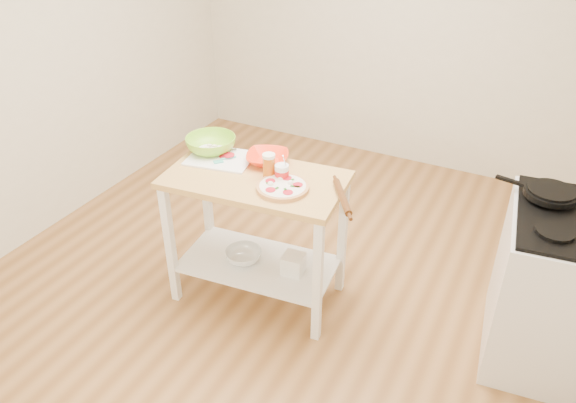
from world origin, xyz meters
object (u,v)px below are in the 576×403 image
Objects in this scene: pizza at (283,187)px; spatula at (224,160)px; orange_bowl at (268,158)px; green_bowl at (211,144)px; prep_island at (256,213)px; cutting_board at (221,158)px; shelf_glass_bowl at (244,256)px; beer_pint at (269,166)px; rolling_pin at (342,197)px; shelf_bin at (293,264)px; skillet at (549,193)px; knife at (209,151)px; gas_stove at (562,289)px; yogurt_tub at (282,173)px.

spatula is at bearing 164.93° from pizza.
orange_bowl is 0.81× the size of green_bowl.
cutting_board is at bearing 161.54° from prep_island.
shelf_glass_bowl is (-0.31, 0.03, -0.62)m from pizza.
spatula reaches higher than shelf_glass_bowl.
spatula is at bearing -155.00° from orange_bowl.
pizza is at bearing -33.13° from beer_pint.
shelf_glass_bowl is (-0.17, -0.06, -0.68)m from beer_pint.
green_bowl is 1.00m from rolling_pin.
shelf_bin reaches higher than shelf_glass_bowl.
beer_pint is at bearing -152.62° from skillet.
shelf_bin is at bearing -42.81° from knife.
gas_stove is 1.70m from yogurt_tub.
shelf_glass_bowl is (0.33, -0.19, -0.65)m from green_bowl.
yogurt_tub reaches higher than prep_island.
knife is 1.31× the size of yogurt_tub.
green_bowl reaches higher than prep_island.
cutting_board is at bearing -157.71° from skillet.
skillet is 2.47× the size of yogurt_tub.
gas_stove is 3.19× the size of rolling_pin.
cutting_board is (-0.31, 0.10, 0.26)m from prep_island.
beer_pint is 0.49m from rolling_pin.
orange_bowl is 1.46× the size of yogurt_tub.
orange_bowl is at bearing -158.87° from skillet.
skillet reaches higher than rolling_pin.
shelf_bin is at bearing -6.76° from beer_pint.
orange_bowl is at bearing 177.83° from gas_stove.
pizza is 0.87× the size of rolling_pin.
skillet is at bearing -36.23° from spatula.
gas_stove is 2.13m from cutting_board.
cutting_board is at bearing -163.18° from orange_bowl.
gas_stove is at bearing 10.57° from shelf_glass_bowl.
gas_stove reaches higher than beer_pint.
prep_island is 2.52× the size of cutting_board.
yogurt_tub is (0.47, -0.07, 0.04)m from cutting_board.
rolling_pin is at bearing 1.18° from shelf_glass_bowl.
knife is 0.71m from shelf_glass_bowl.
knife is 1.78× the size of shelf_bin.
gas_stove is 7.72× the size of spatula.
cutting_board is at bearing 163.23° from pizza.
skillet is 3.05× the size of spatula.
spatula is (-0.48, 0.13, 0.00)m from pizza.
green_bowl reaches higher than cutting_board.
orange_bowl is (0.39, 0.06, 0.01)m from knife.
spatula is 0.41× the size of rolling_pin.
beer_pint reaches higher than shelf_glass_bowl.
knife is at bearing -78.98° from green_bowl.
skillet is at bearing 139.02° from gas_stove.
rolling_pin is at bearing -170.93° from gas_stove.
pizza is 0.50m from spatula.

